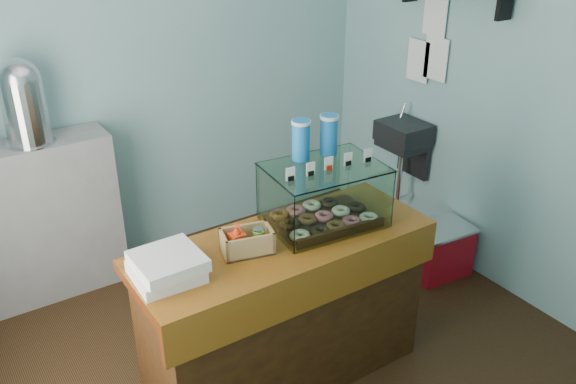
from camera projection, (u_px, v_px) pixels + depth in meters
ground at (262, 348)px, 3.73m from camera, size 3.50×3.50×0.00m
room_shell at (259, 75)px, 2.98m from camera, size 3.54×3.04×2.82m
counter at (284, 310)px, 3.33m from camera, size 1.60×0.60×0.90m
back_shelf at (41, 221)px, 4.02m from camera, size 1.00×0.32×1.10m
display_case at (321, 191)px, 3.25m from camera, size 0.64×0.50×0.55m
condiment_crate at (246, 242)px, 3.01m from camera, size 0.28×0.21×0.17m
pastry_boxes at (167, 266)px, 2.81m from camera, size 0.32×0.32×0.12m
coffee_urn at (23, 100)px, 3.66m from camera, size 0.29×0.29×0.54m
red_cooler at (439, 250)px, 4.38m from camera, size 0.46×0.37×0.38m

